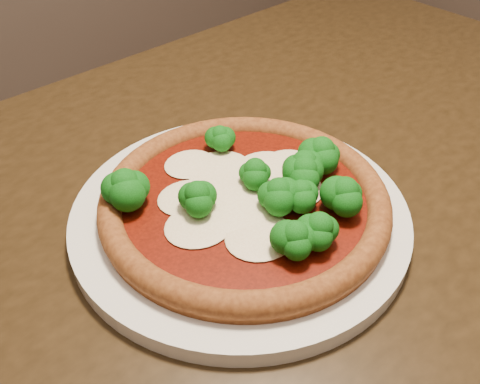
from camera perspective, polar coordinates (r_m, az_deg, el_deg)
dining_table at (r=0.66m, az=4.89°, el=-6.59°), size 1.32×0.96×0.75m
plate at (r=0.56m, az=-0.00°, el=-2.45°), size 0.35×0.35×0.02m
pizza at (r=0.54m, az=1.01°, el=-0.55°), size 0.30×0.30×0.06m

